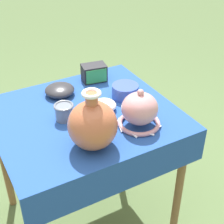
{
  "coord_description": "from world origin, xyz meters",
  "views": [
    {
      "loc": [
        -0.57,
        -1.33,
        1.73
      ],
      "look_at": [
        0.06,
        -0.19,
        0.87
      ],
      "focal_mm": 55.0,
      "sensor_mm": 36.0,
      "label": 1
    }
  ],
  "objects_px": {
    "vase_tall_bulbous": "(93,125)",
    "pot_squat_cobalt": "(125,91)",
    "mosaic_tile_box": "(94,73)",
    "cup_wide_slate": "(64,111)",
    "bowl_shallow_ivory": "(104,105)",
    "vase_dome_bell": "(140,111)",
    "bowl_shallow_charcoal": "(60,90)"
  },
  "relations": [
    {
      "from": "mosaic_tile_box",
      "to": "cup_wide_slate",
      "type": "relative_size",
      "value": 1.53
    },
    {
      "from": "vase_tall_bulbous",
      "to": "pot_squat_cobalt",
      "type": "height_order",
      "value": "vase_tall_bulbous"
    },
    {
      "from": "pot_squat_cobalt",
      "to": "bowl_shallow_ivory",
      "type": "bearing_deg",
      "value": -159.12
    },
    {
      "from": "bowl_shallow_ivory",
      "to": "bowl_shallow_charcoal",
      "type": "bearing_deg",
      "value": 118.95
    },
    {
      "from": "mosaic_tile_box",
      "to": "cup_wide_slate",
      "type": "distance_m",
      "value": 0.42
    },
    {
      "from": "pot_squat_cobalt",
      "to": "cup_wide_slate",
      "type": "relative_size",
      "value": 1.46
    },
    {
      "from": "vase_dome_bell",
      "to": "bowl_shallow_charcoal",
      "type": "relative_size",
      "value": 1.35
    },
    {
      "from": "mosaic_tile_box",
      "to": "bowl_shallow_charcoal",
      "type": "relative_size",
      "value": 0.94
    },
    {
      "from": "vase_dome_bell",
      "to": "pot_squat_cobalt",
      "type": "height_order",
      "value": "vase_dome_bell"
    },
    {
      "from": "bowl_shallow_ivory",
      "to": "pot_squat_cobalt",
      "type": "bearing_deg",
      "value": 20.88
    },
    {
      "from": "vase_tall_bulbous",
      "to": "vase_dome_bell",
      "type": "bearing_deg",
      "value": 7.13
    },
    {
      "from": "vase_tall_bulbous",
      "to": "bowl_shallow_charcoal",
      "type": "distance_m",
      "value": 0.49
    },
    {
      "from": "vase_tall_bulbous",
      "to": "vase_dome_bell",
      "type": "distance_m",
      "value": 0.26
    },
    {
      "from": "vase_dome_bell",
      "to": "bowl_shallow_ivory",
      "type": "height_order",
      "value": "vase_dome_bell"
    },
    {
      "from": "mosaic_tile_box",
      "to": "cup_wide_slate",
      "type": "bearing_deg",
      "value": -126.96
    },
    {
      "from": "vase_tall_bulbous",
      "to": "bowl_shallow_charcoal",
      "type": "xyz_separation_m",
      "value": [
        0.04,
        0.48,
        -0.08
      ]
    },
    {
      "from": "mosaic_tile_box",
      "to": "bowl_shallow_charcoal",
      "type": "height_order",
      "value": "mosaic_tile_box"
    },
    {
      "from": "cup_wide_slate",
      "to": "vase_dome_bell",
      "type": "bearing_deg",
      "value": -36.81
    },
    {
      "from": "pot_squat_cobalt",
      "to": "bowl_shallow_charcoal",
      "type": "bearing_deg",
      "value": 147.64
    },
    {
      "from": "mosaic_tile_box",
      "to": "cup_wide_slate",
      "type": "height_order",
      "value": "mosaic_tile_box"
    },
    {
      "from": "mosaic_tile_box",
      "to": "bowl_shallow_ivory",
      "type": "relative_size",
      "value": 1.21
    },
    {
      "from": "bowl_shallow_ivory",
      "to": "mosaic_tile_box",
      "type": "bearing_deg",
      "value": 72.25
    },
    {
      "from": "bowl_shallow_charcoal",
      "to": "cup_wide_slate",
      "type": "relative_size",
      "value": 1.63
    },
    {
      "from": "pot_squat_cobalt",
      "to": "bowl_shallow_ivory",
      "type": "xyz_separation_m",
      "value": [
        -0.16,
        -0.06,
        -0.01
      ]
    },
    {
      "from": "vase_dome_bell",
      "to": "cup_wide_slate",
      "type": "relative_size",
      "value": 2.2
    },
    {
      "from": "pot_squat_cobalt",
      "to": "vase_dome_bell",
      "type": "bearing_deg",
      "value": -106.7
    },
    {
      "from": "vase_tall_bulbous",
      "to": "pot_squat_cobalt",
      "type": "distance_m",
      "value": 0.45
    },
    {
      "from": "vase_tall_bulbous",
      "to": "pot_squat_cobalt",
      "type": "xyz_separation_m",
      "value": [
        0.34,
        0.29,
        -0.08
      ]
    },
    {
      "from": "vase_tall_bulbous",
      "to": "bowl_shallow_ivory",
      "type": "distance_m",
      "value": 0.3
    },
    {
      "from": "bowl_shallow_charcoal",
      "to": "pot_squat_cobalt",
      "type": "height_order",
      "value": "pot_squat_cobalt"
    },
    {
      "from": "cup_wide_slate",
      "to": "bowl_shallow_charcoal",
      "type": "bearing_deg",
      "value": 73.68
    },
    {
      "from": "bowl_shallow_charcoal",
      "to": "bowl_shallow_ivory",
      "type": "bearing_deg",
      "value": -61.05
    }
  ]
}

